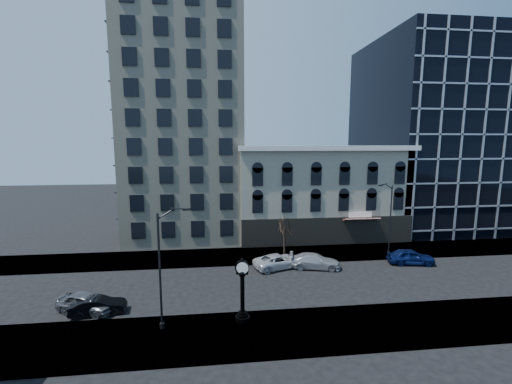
{
  "coord_description": "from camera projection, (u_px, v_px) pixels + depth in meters",
  "views": [
    {
      "loc": [
        -1.86,
        -29.46,
        12.94
      ],
      "look_at": [
        2.0,
        4.0,
        8.0
      ],
      "focal_mm": 24.0,
      "sensor_mm": 36.0,
      "label": 1
    }
  ],
  "objects": [
    {
      "name": "car_far_b",
      "position": [
        315.0,
        261.0,
        35.28
      ],
      "size": [
        5.56,
        3.26,
        1.51
      ],
      "primitive_type": "imported",
      "rotation": [
        0.0,
        0.0,
        1.34
      ],
      "color": "#A5A8AD",
      "rests_on": "ground"
    },
    {
      "name": "car_far_a",
      "position": [
        278.0,
        261.0,
        35.34
      ],
      "size": [
        5.72,
        3.96,
        1.45
      ],
      "primitive_type": "imported",
      "rotation": [
        0.0,
        0.0,
        1.9
      ],
      "color": "silver",
      "rests_on": "ground"
    },
    {
      "name": "bare_tree_far",
      "position": [
        285.0,
        222.0,
        38.63
      ],
      "size": [
        2.97,
        2.97,
        5.11
      ],
      "color": "#2E2117",
      "rests_on": "sidewalk_far"
    },
    {
      "name": "cream_tower",
      "position": [
        184.0,
        94.0,
        46.11
      ],
      "size": [
        15.9,
        15.4,
        42.5
      ],
      "color": "beige",
      "rests_on": "ground"
    },
    {
      "name": "ground",
      "position": [
        239.0,
        286.0,
        31.04
      ],
      "size": [
        160.0,
        160.0,
        0.0
      ],
      "primitive_type": "plane",
      "color": "black",
      "rests_on": "ground"
    },
    {
      "name": "sidewalk_far",
      "position": [
        235.0,
        256.0,
        38.9
      ],
      "size": [
        160.0,
        6.0,
        0.12
      ],
      "primitive_type": "cube",
      "color": "gray",
      "rests_on": "ground"
    },
    {
      "name": "street_lamp_far",
      "position": [
        388.0,
        200.0,
        38.17
      ],
      "size": [
        2.07,
        1.05,
        8.46
      ],
      "rotation": [
        0.0,
        0.0,
        3.54
      ],
      "color": "black",
      "rests_on": "sidewalk_far"
    },
    {
      "name": "car_near_a",
      "position": [
        86.0,
        303.0,
        26.12
      ],
      "size": [
        4.94,
        3.37,
        1.56
      ],
      "primitive_type": "imported",
      "rotation": [
        0.0,
        0.0,
        1.2
      ],
      "color": "#595B60",
      "rests_on": "ground"
    },
    {
      "name": "street_clock",
      "position": [
        242.0,
        292.0,
        24.54
      ],
      "size": [
        1.06,
        1.06,
        4.68
      ],
      "rotation": [
        0.0,
        0.0,
        -0.18
      ],
      "color": "black",
      "rests_on": "sidewalk_near"
    },
    {
      "name": "glass_office",
      "position": [
        435.0,
        135.0,
        53.19
      ],
      "size": [
        20.0,
        20.15,
        28.0
      ],
      "color": "black",
      "rests_on": "ground"
    },
    {
      "name": "car_far_c",
      "position": [
        411.0,
        257.0,
        36.47
      ],
      "size": [
        5.03,
        2.7,
        1.63
      ],
      "primitive_type": "imported",
      "rotation": [
        0.0,
        0.0,
        1.4
      ],
      "color": "#0C194C",
      "rests_on": "ground"
    },
    {
      "name": "car_near_b",
      "position": [
        98.0,
        306.0,
        25.86
      ],
      "size": [
        4.18,
        1.94,
        1.33
      ],
      "primitive_type": "imported",
      "rotation": [
        0.0,
        0.0,
        1.71
      ],
      "color": "black",
      "rests_on": "ground"
    },
    {
      "name": "street_lamp_near",
      "position": [
        168.0,
        237.0,
        23.02
      ],
      "size": [
        2.21,
        0.68,
        8.62
      ],
      "rotation": [
        0.0,
        0.0,
        0.2
      ],
      "color": "black",
      "rests_on": "sidewalk_near"
    },
    {
      "name": "sidewalk_near",
      "position": [
        247.0,
        334.0,
        23.17
      ],
      "size": [
        160.0,
        6.0,
        0.12
      ],
      "primitive_type": "cube",
      "color": "gray",
      "rests_on": "ground"
    },
    {
      "name": "victorian_row",
      "position": [
        318.0,
        193.0,
        47.15
      ],
      "size": [
        22.6,
        11.19,
        12.5
      ],
      "color": "#A09A84",
      "rests_on": "ground"
    }
  ]
}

